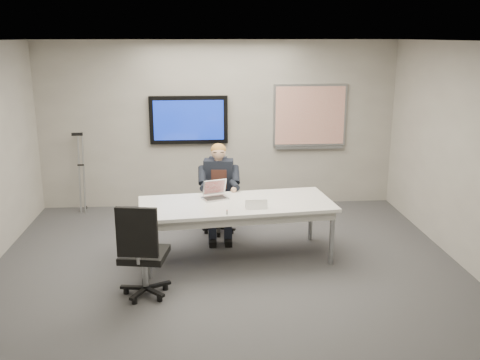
{
  "coord_description": "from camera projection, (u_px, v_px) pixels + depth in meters",
  "views": [
    {
      "loc": [
        -0.32,
        -5.94,
        2.86
      ],
      "look_at": [
        0.19,
        0.79,
        1.03
      ],
      "focal_mm": 40.0,
      "sensor_mm": 36.0,
      "label": 1
    }
  ],
  "objects": [
    {
      "name": "whiteboard",
      "position": [
        310.0,
        117.0,
        9.06
      ],
      "size": [
        1.25,
        0.08,
        1.1
      ],
      "color": "#989BA0",
      "rests_on": "wall_back"
    },
    {
      "name": "floor",
      "position": [
        229.0,
        279.0,
        6.49
      ],
      "size": [
        6.0,
        6.0,
        0.02
      ],
      "primitive_type": "cube",
      "color": "#343437",
      "rests_on": "ground"
    },
    {
      "name": "ceiling",
      "position": [
        228.0,
        41.0,
        5.76
      ],
      "size": [
        6.0,
        6.0,
        0.02
      ],
      "primitive_type": "cube",
      "color": "white",
      "rests_on": "wall_back"
    },
    {
      "name": "wall_back",
      "position": [
        219.0,
        125.0,
        9.01
      ],
      "size": [
        6.0,
        0.02,
        2.8
      ],
      "primitive_type": "cube",
      "color": "gray",
      "rests_on": "ground"
    },
    {
      "name": "seated_person",
      "position": [
        219.0,
        201.0,
        7.7
      ],
      "size": [
        0.45,
        0.76,
        1.37
      ],
      "rotation": [
        0.0,
        0.0,
        -0.12
      ],
      "color": "#1B202E",
      "rests_on": "office_chair_far"
    },
    {
      "name": "laptop",
      "position": [
        215.0,
        193.0,
        7.11
      ],
      "size": [
        0.38,
        0.4,
        0.23
      ],
      "rotation": [
        0.0,
        0.0,
        0.35
      ],
      "color": "silver",
      "rests_on": "conference_table"
    },
    {
      "name": "wall_front",
      "position": [
        255.0,
        284.0,
        3.24
      ],
      "size": [
        6.0,
        0.02,
        2.8
      ],
      "primitive_type": "cube",
      "color": "gray",
      "rests_on": "ground"
    },
    {
      "name": "name_tent",
      "position": [
        256.0,
        204.0,
        6.67
      ],
      "size": [
        0.28,
        0.08,
        0.11
      ],
      "primitive_type": null,
      "rotation": [
        0.0,
        0.0,
        0.02
      ],
      "color": "white",
      "rests_on": "conference_table"
    },
    {
      "name": "tv_display",
      "position": [
        189.0,
        120.0,
        8.9
      ],
      "size": [
        1.3,
        0.09,
        0.8
      ],
      "color": "black",
      "rests_on": "wall_back"
    },
    {
      "name": "conference_table",
      "position": [
        236.0,
        209.0,
        6.94
      ],
      "size": [
        2.59,
        1.3,
        0.77
      ],
      "rotation": [
        0.0,
        0.0,
        0.11
      ],
      "color": "white",
      "rests_on": "ground"
    },
    {
      "name": "office_chair_near",
      "position": [
        144.0,
        268.0,
        5.96
      ],
      "size": [
        0.62,
        0.62,
        1.12
      ],
      "rotation": [
        0.0,
        0.0,
        2.97
      ],
      "color": "black",
      "rests_on": "ground"
    },
    {
      "name": "wall_right",
      "position": [
        480.0,
        163.0,
        6.34
      ],
      "size": [
        0.02,
        6.0,
        2.8
      ],
      "primitive_type": "cube",
      "color": "gray",
      "rests_on": "ground"
    },
    {
      "name": "office_chair_far",
      "position": [
        220.0,
        212.0,
        8.0
      ],
      "size": [
        0.6,
        0.6,
        0.96
      ],
      "rotation": [
        0.0,
        0.0,
        -0.39
      ],
      "color": "black",
      "rests_on": "ground"
    },
    {
      "name": "pen",
      "position": [
        227.0,
        212.0,
        6.52
      ],
      "size": [
        0.02,
        0.16,
        0.01
      ],
      "primitive_type": "cylinder",
      "rotation": [
        0.0,
        1.57,
        1.52
      ],
      "color": "black",
      "rests_on": "conference_table"
    },
    {
      "name": "crutch",
      "position": [
        81.0,
        171.0,
        8.85
      ],
      "size": [
        0.37,
        0.54,
        1.42
      ],
      "primitive_type": null,
      "rotation": [
        -0.16,
        0.0,
        -0.4
      ],
      "color": "#9A9DA1",
      "rests_on": "ground"
    }
  ]
}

